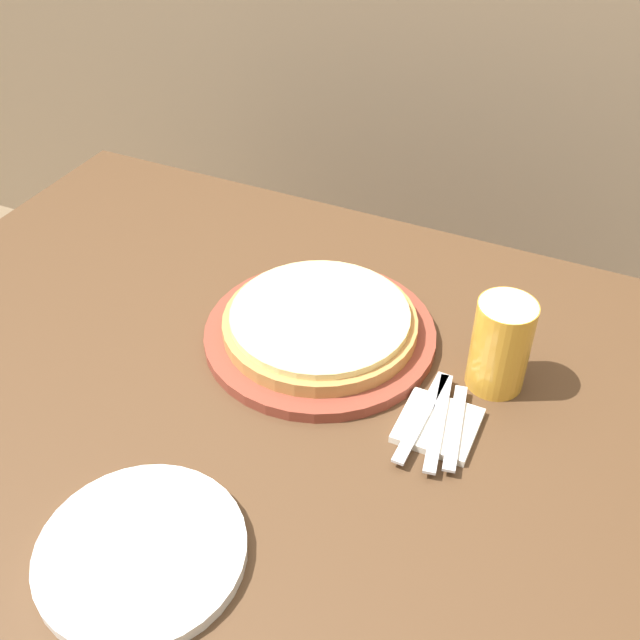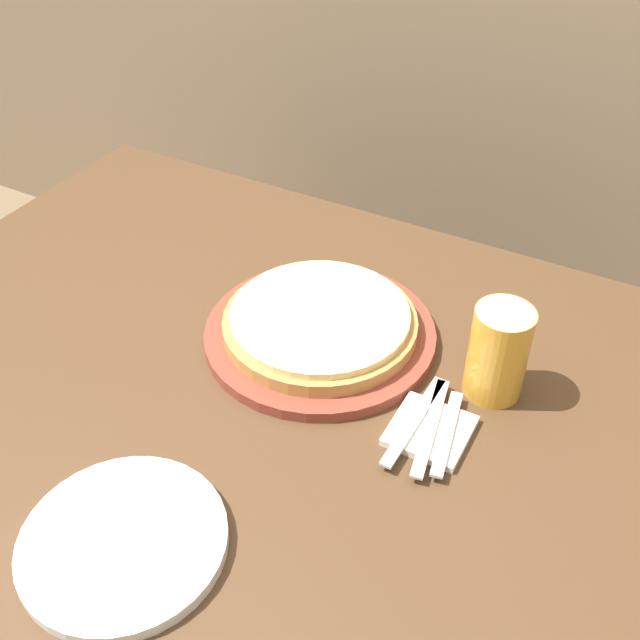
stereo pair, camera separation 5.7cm
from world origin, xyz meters
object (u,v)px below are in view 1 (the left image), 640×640
object	(u,v)px
beer_glass	(501,342)
dinner_plate	(141,552)
dinner_knife	(438,421)
fork	(422,416)
pizza_on_board	(320,327)
spoon	(455,427)

from	to	relation	value
beer_glass	dinner_plate	world-z (taller)	beer_glass
dinner_plate	dinner_knife	size ratio (longest dim) A/B	1.34
fork	dinner_knife	bearing A→B (deg)	0.00
pizza_on_board	dinner_knife	world-z (taller)	pizza_on_board
spoon	fork	bearing A→B (deg)	180.00
dinner_plate	pizza_on_board	bearing A→B (deg)	86.82
pizza_on_board	dinner_plate	distance (m)	0.46
spoon	beer_glass	bearing A→B (deg)	79.84
fork	beer_glass	bearing A→B (deg)	60.39
beer_glass	fork	world-z (taller)	beer_glass
dinner_knife	dinner_plate	bearing A→B (deg)	-126.57
dinner_knife	spoon	world-z (taller)	same
fork	spoon	distance (m)	0.05
dinner_plate	fork	bearing A→B (deg)	56.12
fork	dinner_plate	bearing A→B (deg)	-123.88
fork	dinner_knife	distance (m)	0.03
fork	spoon	world-z (taller)	same
dinner_knife	spoon	size ratio (longest dim) A/B	1.17
pizza_on_board	spoon	distance (m)	0.28
dinner_plate	dinner_knife	distance (m)	0.44
dinner_plate	spoon	bearing A→B (deg)	50.91
beer_glass	fork	size ratio (longest dim) A/B	0.78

